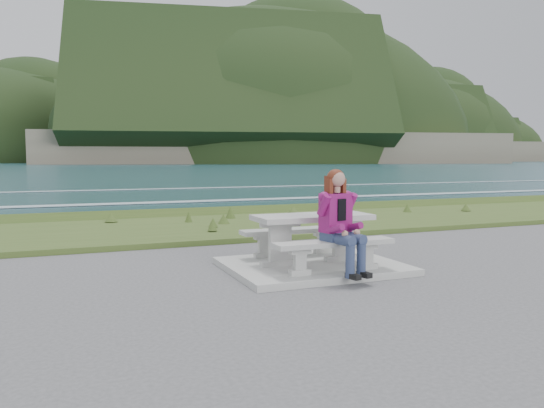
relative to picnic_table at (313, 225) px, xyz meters
name	(u,v)px	position (x,y,z in m)	size (l,w,h in m)	color
concrete_slab	(312,266)	(0.00, 0.00, -0.63)	(2.60, 2.10, 0.10)	#A7A8A3
picnic_table	(313,225)	(0.00, 0.00, 0.00)	(1.80, 0.75, 0.75)	#A7A8A3
bench_landward	(334,248)	(0.00, -0.70, -0.23)	(1.80, 0.35, 0.45)	#A7A8A3
bench_seaward	(294,234)	(0.00, 0.70, -0.23)	(1.80, 0.35, 0.45)	#A7A8A3
grass_verge	(220,229)	(0.00, 5.00, -0.68)	(160.00, 4.50, 0.22)	#3A5620
shore_drop	(192,217)	(0.00, 7.90, -0.68)	(160.00, 0.80, 2.20)	#706454
ocean	(124,216)	(0.00, 25.09, -2.42)	(1600.00, 1600.00, 0.09)	#1B454E
headland_range	(305,148)	(190.45, 398.44, 9.22)	(729.83, 363.95, 180.82)	#706454
seated_woman	(343,236)	(0.06, -0.84, -0.05)	(0.55, 0.80, 1.46)	navy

